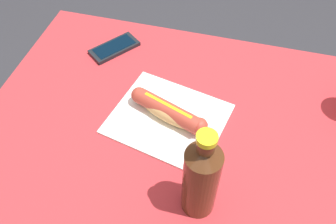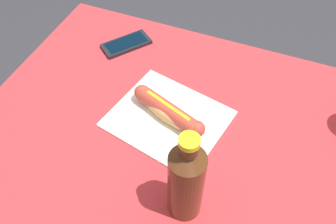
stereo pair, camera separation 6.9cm
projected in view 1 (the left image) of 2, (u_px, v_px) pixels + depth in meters
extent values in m
cylinder|color=brown|center=(309.00, 161.00, 1.29)|extent=(0.07, 0.07, 0.74)
cylinder|color=brown|center=(97.00, 115.00, 1.43)|extent=(0.07, 0.07, 0.74)
cube|color=brown|center=(185.00, 136.00, 0.90)|extent=(0.99, 0.71, 0.03)
cube|color=#B72D33|center=(185.00, 132.00, 0.88)|extent=(1.05, 0.77, 0.00)
cube|color=white|center=(168.00, 119.00, 0.90)|extent=(0.32, 0.29, 0.01)
ellipsoid|color=tan|center=(168.00, 112.00, 0.88)|extent=(0.18, 0.11, 0.05)
cylinder|color=#A83D2D|center=(168.00, 111.00, 0.88)|extent=(0.18, 0.10, 0.04)
sphere|color=#A83D2D|center=(139.00, 95.00, 0.91)|extent=(0.04, 0.04, 0.04)
sphere|color=#A83D2D|center=(199.00, 127.00, 0.84)|extent=(0.04, 0.04, 0.04)
cube|color=yellow|center=(168.00, 106.00, 0.86)|extent=(0.13, 0.05, 0.00)
cube|color=black|center=(114.00, 48.00, 1.07)|extent=(0.14, 0.16, 0.01)
cube|color=black|center=(114.00, 46.00, 1.06)|extent=(0.12, 0.13, 0.00)
cylinder|color=#4C2814|center=(200.00, 182.00, 0.69)|extent=(0.07, 0.07, 0.19)
cone|color=#4C2814|center=(205.00, 153.00, 0.61)|extent=(0.07, 0.07, 0.02)
cylinder|color=#4C2814|center=(206.00, 145.00, 0.59)|extent=(0.03, 0.03, 0.03)
cylinder|color=yellow|center=(207.00, 138.00, 0.57)|extent=(0.04, 0.04, 0.01)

